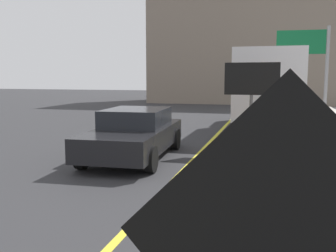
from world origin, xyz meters
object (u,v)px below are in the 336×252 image
object	(u,v)px
box_truck	(269,88)
pickup_car	(135,133)
highway_guide_sign	(312,55)
arrow_board_trailer	(250,137)
traffic_cone_mid_lane	(209,198)
traffic_cone_far_lane	(222,167)

from	to	relation	value
box_truck	pickup_car	world-z (taller)	box_truck
pickup_car	highway_guide_sign	distance (m)	14.00
arrow_board_trailer	pickup_car	distance (m)	3.49
pickup_car	traffic_cone_mid_lane	distance (m)	4.95
arrow_board_trailer	traffic_cone_mid_lane	bearing A→B (deg)	-93.36
highway_guide_sign	traffic_cone_far_lane	xyz separation A→B (m)	(-3.08, -14.16, -3.13)
box_truck	traffic_cone_mid_lane	world-z (taller)	box_truck
pickup_car	traffic_cone_far_lane	distance (m)	3.19
highway_guide_sign	traffic_cone_far_lane	distance (m)	14.83
arrow_board_trailer	pickup_car	xyz separation A→B (m)	(-3.12, -1.55, 0.22)
traffic_cone_mid_lane	traffic_cone_far_lane	distance (m)	2.38
box_truck	traffic_cone_mid_lane	xyz separation A→B (m)	(-0.80, -10.88, -1.45)
arrow_board_trailer	traffic_cone_far_lane	distance (m)	3.27
traffic_cone_mid_lane	traffic_cone_far_lane	size ratio (longest dim) A/B	1.15
arrow_board_trailer	pickup_car	size ratio (longest dim) A/B	0.58
arrow_board_trailer	traffic_cone_far_lane	bearing A→B (deg)	-97.71
box_truck	traffic_cone_far_lane	distance (m)	8.67
arrow_board_trailer	traffic_cone_far_lane	size ratio (longest dim) A/B	4.47
traffic_cone_mid_lane	highway_guide_sign	bearing A→B (deg)	79.82
highway_guide_sign	traffic_cone_mid_lane	xyz separation A→B (m)	(-2.97, -16.54, -3.08)
pickup_car	highway_guide_sign	bearing A→B (deg)	65.22
highway_guide_sign	traffic_cone_far_lane	size ratio (longest dim) A/B	8.29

